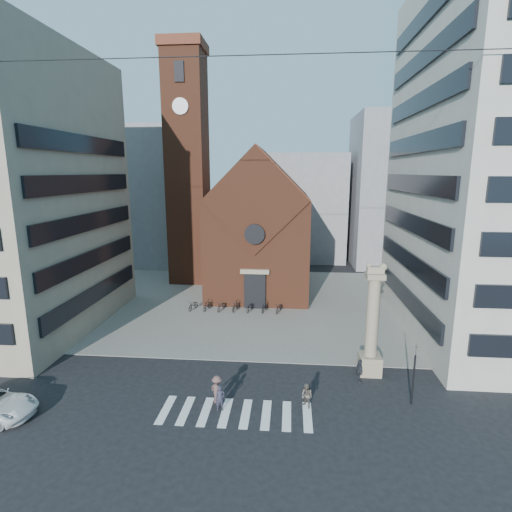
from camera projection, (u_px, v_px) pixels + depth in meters
The scene contains 21 objects.
ground at pixel (234, 388), 28.38m from camera, with size 120.00×120.00×0.00m, color black.
piazza at pixel (256, 302), 46.89m from camera, with size 46.00×30.00×0.05m, color gray.
zebra_crossing at pixel (236, 413), 25.41m from camera, with size 10.20×3.20×0.01m, color white, non-canonical shape.
church at pixel (260, 228), 51.13m from camera, with size 12.00×16.65×18.00m.
campanile at pixel (188, 167), 53.25m from camera, with size 5.50×5.50×31.20m.
bg_block_left at pixel (148, 196), 66.78m from camera, with size 16.00×14.00×22.00m, color gray.
bg_block_mid at pixel (303, 207), 69.87m from camera, with size 14.00×12.00×18.00m, color gray.
bg_block_right at pixel (403, 191), 64.97m from camera, with size 16.00×14.00×24.00m, color gray.
lion_column at pixel (372, 331), 29.74m from camera, with size 1.63×1.60×8.68m.
traffic_light at pixel (414, 372), 25.92m from camera, with size 0.13×0.16×4.30m.
pedestrian_0 at pixel (220, 398), 25.55m from camera, with size 0.62×0.41×1.70m, color #292838.
pedestrian_1 at pixel (307, 396), 25.86m from camera, with size 0.81×0.63×1.67m, color #524941.
pedestrian_2 at pixel (359, 371), 28.94m from camera, with size 1.02×0.42×1.74m, color #27292F.
pedestrian_3 at pixel (217, 390), 26.28m from camera, with size 1.27×0.73×1.97m, color brown.
scooter_0 at pixel (193, 305), 44.25m from camera, with size 0.69×1.97×1.03m, color black.
scooter_1 at pixel (207, 305), 44.10m from camera, with size 0.54×1.91×1.15m, color black.
scooter_2 at pixel (222, 306), 43.98m from camera, with size 0.69×1.97×1.03m, color black.
scooter_3 at pixel (236, 306), 43.83m from camera, with size 0.54×1.91×1.15m, color black.
scooter_4 at pixel (250, 307), 43.71m from camera, with size 0.69×1.97×1.03m, color black.
scooter_5 at pixel (265, 307), 43.56m from camera, with size 0.54×1.91×1.15m, color black.
scooter_6 at pixel (279, 308), 43.44m from camera, with size 0.69×1.97×1.03m, color black.
Camera 1 is at (3.81, -25.58, 15.07)m, focal length 28.00 mm.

